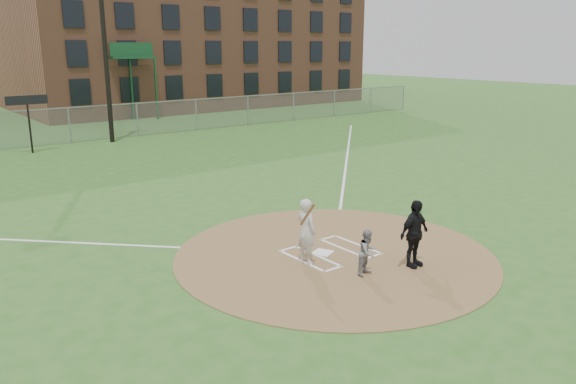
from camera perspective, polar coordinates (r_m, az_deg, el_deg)
ground at (r=14.97m, az=4.72°, el=-6.36°), size 140.00×140.00×0.00m
dirt_circle at (r=14.96m, az=4.72°, el=-6.33°), size 8.40×8.40×0.02m
home_plate at (r=14.98m, az=3.53°, el=-6.17°), size 0.63×0.63×0.03m
foul_line_first at (r=27.23m, az=5.98°, el=3.27°), size 17.04×17.04×0.01m
catcher at (r=13.59m, az=8.09°, el=-6.07°), size 0.63×0.54×1.12m
umpire at (r=14.18m, az=12.71°, el=-4.15°), size 1.02×0.46×1.70m
batters_boxes at (r=15.06m, az=4.34°, el=-6.12°), size 2.08×1.88×0.01m
batter_at_plate at (r=14.07m, az=1.88°, el=-3.97°), size 0.56×1.01×1.78m
outfield_fence at (r=33.90m, az=-21.31°, el=6.33°), size 56.08×0.08×2.03m
brick_warehouse at (r=54.58m, az=-10.32°, el=16.72°), size 30.00×17.17×15.00m
light_pole at (r=33.32m, az=-18.30°, el=16.13°), size 1.20×0.30×12.22m
scoreboard_sign at (r=31.39m, az=-24.96°, el=7.90°), size 2.00×0.10×2.93m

